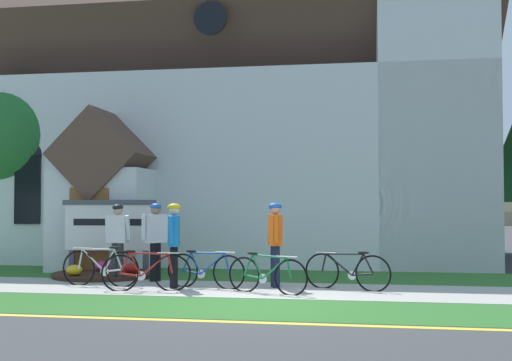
# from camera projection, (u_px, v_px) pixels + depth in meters

# --- Properties ---
(ground) EXTENTS (140.00, 140.00, 0.00)m
(ground) POSITION_uv_depth(u_px,v_px,m) (285.00, 277.00, 14.70)
(ground) COLOR #3D3D3F
(sidewalk_slab) EXTENTS (32.00, 2.33, 0.01)m
(sidewalk_slab) POSITION_uv_depth(u_px,v_px,m) (167.00, 288.00, 12.80)
(sidewalk_slab) COLOR #A8A59E
(sidewalk_slab) RESTS_ON ground
(grass_verge) EXTENTS (32.00, 2.09, 0.01)m
(grass_verge) POSITION_uv_depth(u_px,v_px,m) (128.00, 305.00, 10.62)
(grass_verge) COLOR #2D6628
(grass_verge) RESTS_ON ground
(church_lawn) EXTENTS (24.00, 2.62, 0.01)m
(church_lawn) POSITION_uv_depth(u_px,v_px,m) (197.00, 274.00, 15.24)
(church_lawn) COLOR #2D6628
(church_lawn) RESTS_ON ground
(curb_paint_stripe) EXTENTS (28.00, 0.16, 0.01)m
(curb_paint_stripe) POSITION_uv_depth(u_px,v_px,m) (99.00, 318.00, 9.44)
(curb_paint_stripe) COLOR yellow
(curb_paint_stripe) RESTS_ON ground
(church_building) EXTENTS (15.27, 10.56, 14.44)m
(church_building) POSITION_uv_depth(u_px,v_px,m) (254.00, 103.00, 20.65)
(church_building) COLOR silver
(church_building) RESTS_ON ground
(church_sign) EXTENTS (2.29, 0.23, 1.80)m
(church_sign) POSITION_uv_depth(u_px,v_px,m) (109.00, 227.00, 15.04)
(church_sign) COLOR #474C56
(church_sign) RESTS_ON ground
(flower_bed) EXTENTS (2.41, 2.41, 0.34)m
(flower_bed) POSITION_uv_depth(u_px,v_px,m) (104.00, 274.00, 14.74)
(flower_bed) COLOR #382319
(flower_bed) RESTS_ON ground
(bicycle_white) EXTENTS (1.71, 0.40, 0.78)m
(bicycle_white) POSITION_uv_depth(u_px,v_px,m) (205.00, 270.00, 12.76)
(bicycle_white) COLOR black
(bicycle_white) RESTS_ON ground
(bicycle_red) EXTENTS (1.61, 0.61, 0.80)m
(bicycle_red) POSITION_uv_depth(u_px,v_px,m) (267.00, 275.00, 11.99)
(bicycle_red) COLOR black
(bicycle_red) RESTS_ON ground
(bicycle_black) EXTENTS (1.71, 0.60, 0.79)m
(bicycle_black) POSITION_uv_depth(u_px,v_px,m) (348.00, 271.00, 12.50)
(bicycle_black) COLOR black
(bicycle_black) RESTS_ON ground
(bicycle_silver) EXTENTS (1.74, 0.19, 0.85)m
(bicycle_silver) POSITION_uv_depth(u_px,v_px,m) (101.00, 267.00, 13.07)
(bicycle_silver) COLOR black
(bicycle_silver) RESTS_ON ground
(bicycle_yellow) EXTENTS (1.72, 0.40, 0.83)m
(bicycle_yellow) POSITION_uv_depth(u_px,v_px,m) (146.00, 272.00, 12.33)
(bicycle_yellow) COLOR black
(bicycle_yellow) RESTS_ON ground
(cyclist_in_white_jersey) EXTENTS (0.64, 0.38, 1.71)m
(cyclist_in_white_jersey) POSITION_uv_depth(u_px,v_px,m) (118.00, 236.00, 13.96)
(cyclist_in_white_jersey) COLOR #2D2D33
(cyclist_in_white_jersey) RESTS_ON ground
(cyclist_in_orange_jersey) EXTENTS (0.35, 0.72, 1.73)m
(cyclist_in_orange_jersey) POSITION_uv_depth(u_px,v_px,m) (275.00, 237.00, 12.88)
(cyclist_in_orange_jersey) COLOR #191E38
(cyclist_in_orange_jersey) RESTS_ON ground
(cyclist_in_green_jersey) EXTENTS (0.32, 0.76, 1.72)m
(cyclist_in_green_jersey) POSITION_uv_depth(u_px,v_px,m) (174.00, 238.00, 12.77)
(cyclist_in_green_jersey) COLOR black
(cyclist_in_green_jersey) RESTS_ON ground
(cyclist_in_blue_jersey) EXTENTS (0.49, 0.53, 1.72)m
(cyclist_in_blue_jersey) POSITION_uv_depth(u_px,v_px,m) (156.00, 235.00, 13.85)
(cyclist_in_blue_jersey) COLOR black
(cyclist_in_blue_jersey) RESTS_ON ground
(yard_deciduous_tree) EXTENTS (3.80, 3.80, 5.39)m
(yard_deciduous_tree) POSITION_uv_depth(u_px,v_px,m) (22.00, 141.00, 18.98)
(yard_deciduous_tree) COLOR #3D2D1E
(yard_deciduous_tree) RESTS_ON ground
(distant_hill) EXTENTS (74.19, 50.96, 16.13)m
(distant_hill) POSITION_uv_depth(u_px,v_px,m) (383.00, 218.00, 74.39)
(distant_hill) COLOR #847A5B
(distant_hill) RESTS_ON ground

